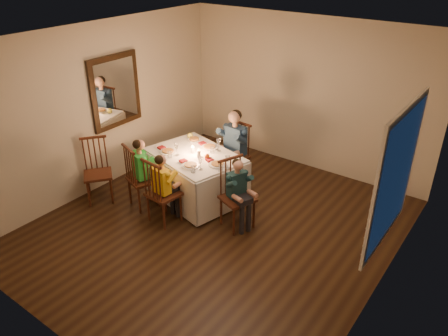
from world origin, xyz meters
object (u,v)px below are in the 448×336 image
Objects in this scene: chair_near_right at (166,220)px; child_teal at (237,225)px; dining_table at (195,167)px; child_yellow at (166,220)px; chair_adult at (234,181)px; child_green at (145,205)px; chair_near_left at (145,205)px; serving_bowl at (194,141)px; chair_end at (237,225)px; chair_extra at (102,200)px; adult at (234,181)px.

chair_near_right is 1.05m from child_teal.
dining_table reaches higher than child_yellow.
chair_adult is 1.57m from child_green.
dining_table is 1.61× the size of chair_near_left.
chair_end is at bearing -25.55° from serving_bowl.
child_green is 1.27m from serving_bowl.
child_green is 1.05× the size of child_teal.
chair_end is (0.98, -0.27, -0.53)m from dining_table.
chair_adult is at bearing 57.93° from child_teal.
child_green reaches higher than chair_end.
child_yellow reaches higher than chair_extra.
child_green is 1.03× the size of child_yellow.
chair_near_left is 0.93× the size of child_green.
chair_near_right is 1.05m from chair_end.
child_green is at bearing -7.19° from child_yellow.
adult is (1.33, 1.72, 0.00)m from chair_extra.
dining_table is 0.51m from serving_bowl.
serving_bowl is (-0.49, -0.42, 0.77)m from adult.
chair_extra is (-0.66, -0.30, 0.00)m from chair_near_left.
child_yellow reaches higher than chair_near_left.
child_yellow is 1.01× the size of child_teal.
child_green reaches higher than chair_near_right.
chair_near_right is 0.00m from child_yellow.
child_green is at bearing 125.43° from chair_end.
chair_near_left reaches higher than chair_extra.
chair_extra is at bearing 14.34° from chair_near_right.
adult is 1.57m from child_green.
chair_near_left is 0.00m from child_green.
chair_adult is at bearing 57.93° from chair_end.
dining_table is at bearing -106.84° from child_green.
child_yellow is at bearing -0.00° from chair_near_right.
adult is at bearing 57.93° from chair_end.
adult is 1.18× the size of child_yellow.
chair_near_left is at bearing -7.19° from chair_near_right.
chair_extra is (-1.13, -0.96, -0.53)m from dining_table.
chair_adult is at bearing 89.71° from dining_table.
dining_table is 1.57× the size of child_teal.
dining_table is at bearing 95.32° from chair_end.
chair_adult is 1.55m from chair_near_right.
adult is 1.55m from child_yellow.
chair_near_right is (0.07, -0.78, -0.53)m from dining_table.
child_green reaches higher than child_teal.
adult reaches higher than chair_adult.
serving_bowl is at bearing -81.20° from child_green.
chair_end is (0.79, -1.03, 0.00)m from chair_adult.
chair_near_right is at bearing -174.10° from child_green.
serving_bowl reaches higher than child_green.
child_green reaches higher than chair_extra.
serving_bowl reaches higher than chair_end.
chair_near_left is 1.27m from serving_bowl.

